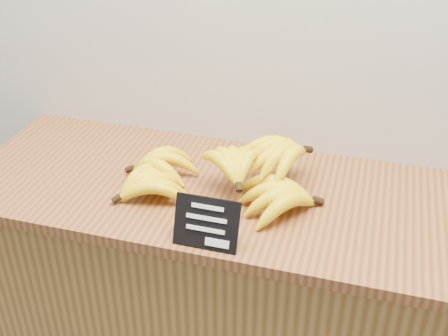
% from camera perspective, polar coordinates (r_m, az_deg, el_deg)
% --- Properties ---
extents(counter, '(1.37, 0.50, 0.90)m').
position_cam_1_polar(counter, '(1.75, 0.47, -15.31)').
color(counter, olive).
rests_on(counter, ground).
extents(counter_top, '(1.39, 0.54, 0.03)m').
position_cam_1_polar(counter_top, '(1.45, 0.55, -2.56)').
color(counter_top, brown).
rests_on(counter_top, counter).
extents(chalkboard_sign, '(0.15, 0.05, 0.11)m').
position_cam_1_polar(chalkboard_sign, '(1.22, -1.81, -5.64)').
color(chalkboard_sign, black).
rests_on(chalkboard_sign, counter_top).
extents(banana_pile, '(0.52, 0.28, 0.12)m').
position_cam_1_polar(banana_pile, '(1.39, 0.17, -0.66)').
color(banana_pile, yellow).
rests_on(banana_pile, counter_top).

